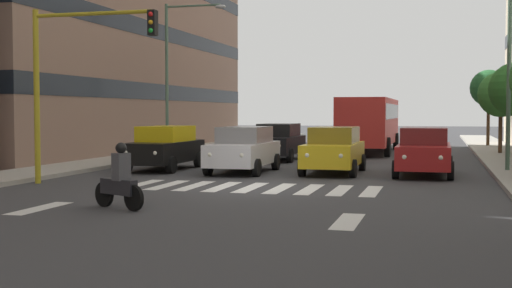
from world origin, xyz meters
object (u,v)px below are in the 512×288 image
street_tree_2 (501,95)px  car_row2_0 (278,141)px  car_3 (165,147)px  street_lamp_right (176,62)px  bus_behind_traffic (370,119)px  street_lamp_left (495,55)px  street_tree_3 (489,88)px  car_2 (244,149)px  motorcycle_with_rider (119,182)px  car_1 (334,149)px  traffic_light_gantry (70,67)px  car_0 (424,151)px

street_tree_2 → car_row2_0: bearing=30.8°
car_3 → street_lamp_right: 8.55m
car_row2_0 → street_lamp_right: size_ratio=0.59×
bus_behind_traffic → street_lamp_left: 13.45m
street_lamp_right → street_tree_3: bearing=-140.2°
car_2 → street_tree_3: size_ratio=0.93×
car_2 → motorcycle_with_rider: 9.90m
car_3 → street_lamp_left: (-12.37, -1.60, 3.49)m
car_1 → street_tree_3: (-6.75, -20.22, 2.87)m
car_3 → street_tree_2: street_tree_2 is taller
car_row2_0 → street_lamp_left: bearing=153.1°
street_tree_3 → car_2: bearing=64.2°
car_2 → street_lamp_left: street_lamp_left is taller
traffic_light_gantry → street_tree_3: 29.76m
car_2 → car_1: bearing=-170.6°
car_row2_0 → street_lamp_right: bearing=-9.5°
bus_behind_traffic → motorcycle_with_rider: (3.47, 23.77, -1.21)m
street_lamp_left → street_tree_2: street_lamp_left is taller
car_1 → street_lamp_left: (-5.71, -1.40, 3.49)m
motorcycle_with_rider → car_row2_0: bearing=-89.7°
car_2 → traffic_light_gantry: traffic_light_gantry is taller
traffic_light_gantry → street_lamp_left: street_lamp_left is taller
traffic_light_gantry → car_1: bearing=-141.1°
motorcycle_with_rider → street_lamp_right: (5.60, -17.48, 4.13)m
car_row2_0 → motorcycle_with_rider: bearing=90.3°
car_1 → car_row2_0: bearing=-59.7°
car_row2_0 → street_lamp_right: (5.50, -0.92, 3.89)m
car_row2_0 → street_lamp_right: street_lamp_right is taller
car_2 → car_3: (3.35, -0.35, 0.00)m
bus_behind_traffic → street_tree_3: 9.84m
bus_behind_traffic → traffic_light_gantry: size_ratio=1.91×
bus_behind_traffic → motorcycle_with_rider: bearing=81.7°
car_row2_0 → street_tree_2: size_ratio=1.05×
car_0 → motorcycle_with_rider: (6.71, 10.42, -0.24)m
car_row2_0 → car_0: bearing=138.0°
motorcycle_with_rider → street_lamp_left: street_lamp_left is taller
car_3 → motorcycle_with_rider: 10.75m
bus_behind_traffic → traffic_light_gantry: bearing=69.0°
car_1 → traffic_light_gantry: traffic_light_gantry is taller
car_2 → bus_behind_traffic: size_ratio=0.42×
car_row2_0 → street_tree_2: street_tree_2 is taller
bus_behind_traffic → car_0: bearing=103.7°
street_tree_2 → street_tree_3: 7.95m
bus_behind_traffic → street_tree_2: (-6.83, 1.02, 1.31)m
car_3 → street_tree_3: 24.60m
car_1 → street_tree_3: 21.51m
traffic_light_gantry → street_tree_3: (-14.14, -26.19, 0.07)m
street_tree_2 → bus_behind_traffic: bearing=-8.5°
car_2 → car_3: size_ratio=1.00×
street_lamp_left → street_tree_3: bearing=-93.2°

